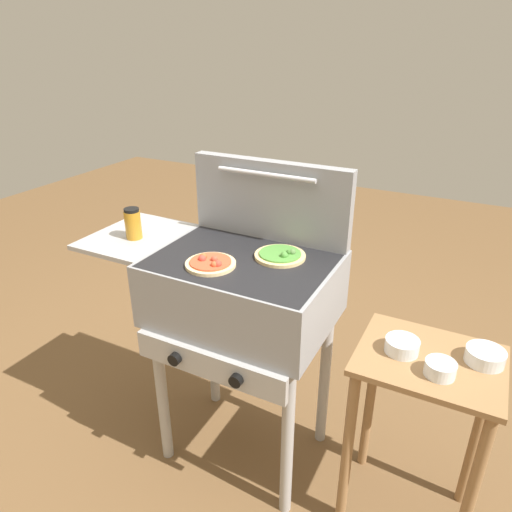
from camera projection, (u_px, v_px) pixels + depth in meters
The scene contains 10 objects.
ground_plane at pixel (246, 446), 2.02m from camera, with size 8.00×8.00×0.00m, color brown.
grill at pixel (240, 294), 1.70m from camera, with size 0.96×0.53×0.90m.
grill_lid_open at pixel (270, 200), 1.74m from camera, with size 0.63×0.08×0.30m.
pizza_veggie at pixel (281, 255), 1.64m from camera, with size 0.18×0.18×0.03m.
pizza_pepperoni at pixel (211, 263), 1.58m from camera, with size 0.17×0.17×0.04m.
sauce_jar at pixel (133, 224), 1.78m from camera, with size 0.06×0.06×0.12m.
prep_table at pixel (421, 406), 1.53m from camera, with size 0.44×0.36×0.70m.
topping_bowl_near at pixel (485, 357), 1.42m from camera, with size 0.12×0.12×0.04m.
topping_bowl_far at pixel (402, 346), 1.47m from camera, with size 0.11×0.11×0.04m.
topping_bowl_middle at pixel (440, 369), 1.37m from camera, with size 0.09×0.09×0.04m.
Camera 1 is at (0.72, -1.29, 1.60)m, focal length 32.73 mm.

